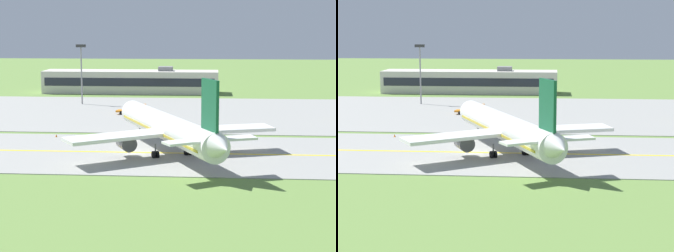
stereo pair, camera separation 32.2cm
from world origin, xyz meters
TOP-DOWN VIEW (x-y plane):
  - ground_plane at (0.00, 0.00)m, footprint 500.00×500.00m
  - taxiway_strip at (0.00, 0.00)m, footprint 240.00×28.00m
  - apron_pad at (10.00, 42.00)m, footprint 140.00×52.00m
  - taxiway_centreline at (0.00, 0.00)m, footprint 220.00×0.60m
  - airplane_lead at (5.18, -0.87)m, footprint 30.78×37.18m
  - service_truck_fuel at (-4.87, 38.11)m, footprint 6.62×3.00m
  - terminal_building at (-11.63, 79.99)m, footprint 50.06×9.87m
  - apron_light_mast at (-20.31, 54.26)m, footprint 2.40×0.50m
  - traffic_cone_near_edge at (-15.32, 11.33)m, footprint 0.44×0.44m

SIDE VIEW (x-z plane):
  - ground_plane at x=0.00m, z-range 0.00..0.00m
  - taxiway_strip at x=0.00m, z-range 0.00..0.10m
  - apron_pad at x=10.00m, z-range 0.00..0.10m
  - taxiway_centreline at x=0.00m, z-range 0.10..0.11m
  - traffic_cone_near_edge at x=-15.32m, z-range 0.00..0.60m
  - service_truck_fuel at x=-4.87m, z-range -0.11..2.48m
  - terminal_building at x=-11.63m, z-range -0.58..7.02m
  - airplane_lead at x=5.18m, z-range -2.22..10.48m
  - apron_light_mast at x=-20.31m, z-range 1.98..16.68m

